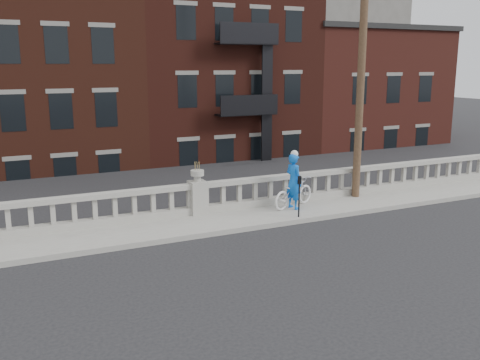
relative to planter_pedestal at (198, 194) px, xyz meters
name	(u,v)px	position (x,y,z in m)	size (l,w,h in m)	color
ground	(251,255)	(0.00, -3.95, -0.83)	(120.00, 120.00, 0.00)	black
sidewalk	(209,223)	(0.00, -0.95, -0.76)	(32.00, 2.20, 0.15)	gray
balustrade	(198,199)	(0.00, 0.00, -0.19)	(28.00, 0.34, 1.03)	gray
planter_pedestal	(198,194)	(0.00, 0.00, 0.00)	(0.55, 0.55, 1.76)	gray
lower_level	(98,102)	(0.56, 19.09, 1.80)	(80.00, 44.00, 20.80)	#605E59
utility_pole	(362,58)	(6.20, -0.35, 4.41)	(1.60, 0.28, 10.00)	#422D1E
parking_meter_d	(299,192)	(2.81, -1.80, 0.17)	(0.10, 0.09, 1.36)	black
bicycle	(293,192)	(3.31, -0.61, -0.16)	(0.69, 1.98, 1.04)	silver
cyclist	(294,181)	(3.20, -0.81, 0.28)	(0.70, 0.46, 1.92)	blue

